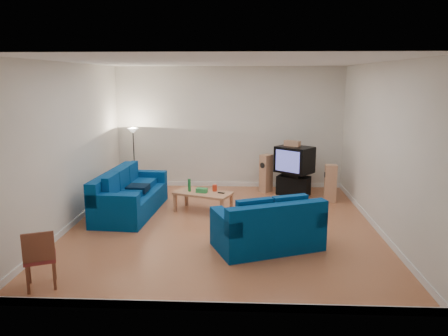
{
  "coord_description": "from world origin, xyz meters",
  "views": [
    {
      "loc": [
        0.42,
        -8.3,
        2.92
      ],
      "look_at": [
        0.0,
        0.4,
        1.1
      ],
      "focal_mm": 35.0,
      "sensor_mm": 36.0,
      "label": 1
    }
  ],
  "objects_px": {
    "sofa_loveseat": "(269,230)",
    "tv_stand": "(293,186)",
    "coffee_table": "(203,195)",
    "television": "(294,160)",
    "sofa_three_seat": "(128,198)"
  },
  "relations": [
    {
      "from": "sofa_loveseat",
      "to": "tv_stand",
      "type": "bearing_deg",
      "value": 54.91
    },
    {
      "from": "coffee_table",
      "to": "sofa_loveseat",
      "type": "bearing_deg",
      "value": -57.08
    },
    {
      "from": "sofa_three_seat",
      "to": "television",
      "type": "height_order",
      "value": "television"
    },
    {
      "from": "sofa_three_seat",
      "to": "sofa_loveseat",
      "type": "xyz_separation_m",
      "value": [
        2.96,
        -1.89,
        -0.01
      ]
    },
    {
      "from": "sofa_three_seat",
      "to": "coffee_table",
      "type": "height_order",
      "value": "sofa_three_seat"
    },
    {
      "from": "television",
      "to": "coffee_table",
      "type": "bearing_deg",
      "value": -106.19
    },
    {
      "from": "coffee_table",
      "to": "tv_stand",
      "type": "distance_m",
      "value": 2.63
    },
    {
      "from": "sofa_loveseat",
      "to": "coffee_table",
      "type": "bearing_deg",
      "value": 100.56
    },
    {
      "from": "sofa_loveseat",
      "to": "coffee_table",
      "type": "relative_size",
      "value": 1.48
    },
    {
      "from": "coffee_table",
      "to": "tv_stand",
      "type": "relative_size",
      "value": 1.75
    },
    {
      "from": "tv_stand",
      "to": "television",
      "type": "distance_m",
      "value": 0.67
    },
    {
      "from": "sofa_three_seat",
      "to": "tv_stand",
      "type": "height_order",
      "value": "sofa_three_seat"
    },
    {
      "from": "tv_stand",
      "to": "television",
      "type": "height_order",
      "value": "television"
    },
    {
      "from": "sofa_three_seat",
      "to": "tv_stand",
      "type": "relative_size",
      "value": 3.12
    },
    {
      "from": "sofa_three_seat",
      "to": "coffee_table",
      "type": "bearing_deg",
      "value": 99.53
    }
  ]
}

